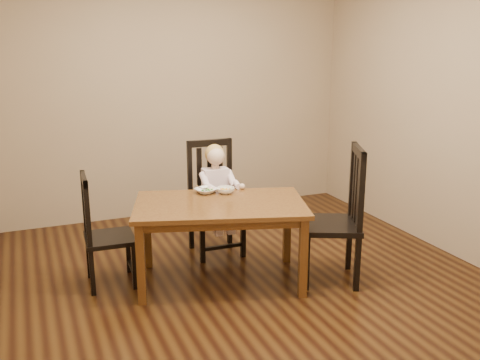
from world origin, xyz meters
name	(u,v)px	position (x,y,z in m)	size (l,w,h in m)	color
room	(245,119)	(0.00, 0.00, 1.35)	(4.01, 4.01, 2.71)	#3F240D
dining_table	(220,212)	(-0.19, 0.07, 0.60)	(1.53, 1.17, 0.68)	#462510
chair_child	(214,200)	(-0.01, 0.71, 0.50)	(0.46, 0.44, 1.04)	black
chair_left	(103,233)	(-1.08, 0.37, 0.44)	(0.40, 0.42, 0.93)	black
chair_right	(337,218)	(0.70, -0.27, 0.54)	(0.62, 0.63, 1.12)	black
toddler	(216,187)	(-0.01, 0.66, 0.63)	(0.31, 0.38, 0.53)	silver
bowl_peas	(206,191)	(-0.21, 0.37, 0.70)	(0.18, 0.18, 0.04)	white
bowl_veg	(225,190)	(-0.05, 0.31, 0.70)	(0.15, 0.15, 0.05)	white
fork	(201,189)	(-0.25, 0.36, 0.72)	(0.08, 0.10, 0.04)	silver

